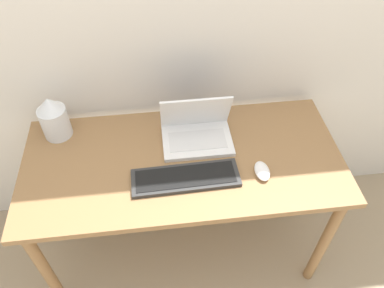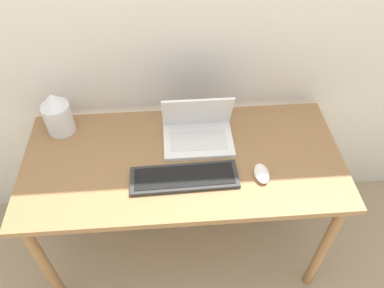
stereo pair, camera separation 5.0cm
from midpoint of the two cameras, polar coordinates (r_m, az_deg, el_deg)
wall_back at (r=1.67m, az=-1.64°, el=19.37°), size 6.00×0.05×2.50m
desk at (r=1.74m, az=-0.52°, el=-4.27°), size 1.42×0.66×0.76m
laptop at (r=1.71m, az=1.73°, el=2.06°), size 0.32×0.22×0.23m
keyboard at (r=1.58m, az=-0.13°, el=-5.14°), size 0.46×0.16×0.02m
mouse at (r=1.62m, az=11.44°, el=-4.45°), size 0.06×0.11×0.03m
vase at (r=1.82m, az=-19.17°, el=4.44°), size 0.13×0.13×0.22m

